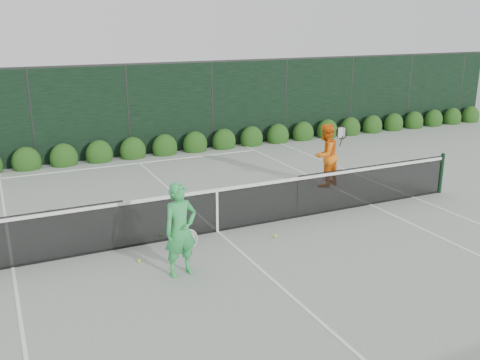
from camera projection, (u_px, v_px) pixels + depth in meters
name	position (u px, v px, depth m)	size (l,w,h in m)	color
ground	(217.00, 232.00, 11.57)	(80.00, 80.00, 0.00)	gray
tennis_net	(216.00, 209.00, 11.40)	(12.90, 0.10, 1.07)	#11331B
player_woman	(180.00, 230.00, 9.40)	(0.69, 0.50, 1.71)	green
player_man	(325.00, 155.00, 14.55)	(1.02, 0.91, 1.72)	orange
court_lines	(217.00, 231.00, 11.56)	(11.03, 23.83, 0.01)	white
windscreen_fence	(281.00, 203.00, 8.78)	(32.00, 21.07, 3.06)	black
hedge_row	(133.00, 151.00, 17.69)	(31.66, 0.65, 0.94)	#163A10
tennis_balls	(193.00, 243.00, 10.88)	(2.98, 1.17, 0.07)	#E6F035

